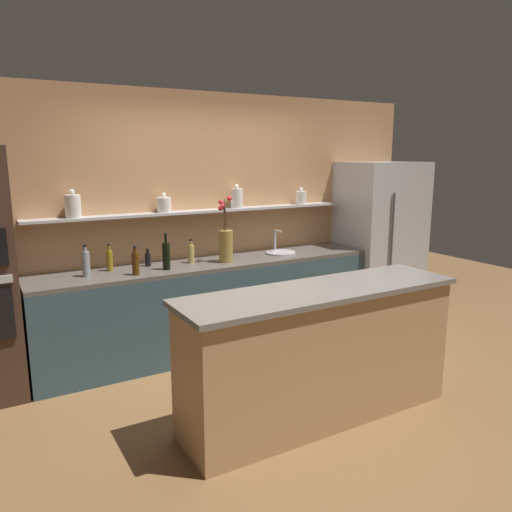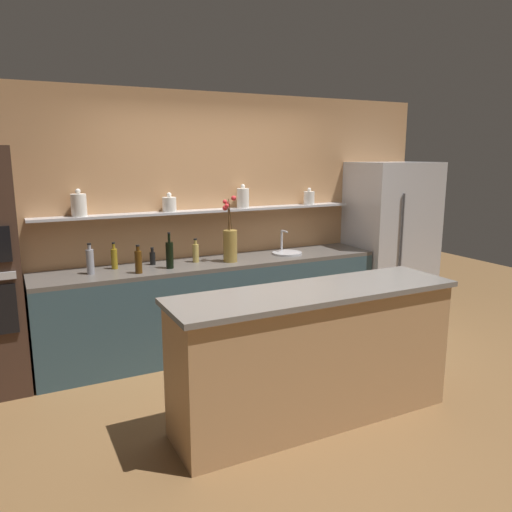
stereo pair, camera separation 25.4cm
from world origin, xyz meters
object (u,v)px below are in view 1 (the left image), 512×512
object	(u,v)px
bottle_oil_1	(110,260)
bottle_wine_2	(166,256)
bottle_spirit_0	(136,263)
bottle_sauce_3	(148,259)
bottle_spirit_4	(191,253)
flower_vase	(226,243)
bottle_spirit_5	(86,263)
refrigerator	(380,241)
sink_fixture	(280,252)

from	to	relation	value
bottle_oil_1	bottle_wine_2	bearing A→B (deg)	-23.97
bottle_spirit_0	bottle_sauce_3	size ratio (longest dim) A/B	1.53
bottle_wine_2	bottle_sauce_3	size ratio (longest dim) A/B	2.01
bottle_spirit_0	bottle_spirit_4	distance (m)	0.66
bottle_oil_1	bottle_spirit_4	distance (m)	0.79
bottle_spirit_4	flower_vase	bearing A→B (deg)	-22.83
bottle_wine_2	bottle_spirit_5	distance (m)	0.71
refrigerator	bottle_spirit_5	world-z (taller)	refrigerator
bottle_spirit_0	bottle_spirit_5	bearing A→B (deg)	157.55
bottle_sauce_3	sink_fixture	bearing A→B (deg)	-4.95
sink_fixture	bottle_wine_2	distance (m)	1.34
bottle_oil_1	bottle_sauce_3	world-z (taller)	bottle_oil_1
bottle_spirit_0	sink_fixture	bearing A→B (deg)	5.92
refrigerator	sink_fixture	size ratio (longest dim) A/B	5.88
flower_vase	sink_fixture	size ratio (longest dim) A/B	2.06
bottle_spirit_0	bottle_spirit_5	size ratio (longest dim) A/B	0.93
sink_fixture	bottle_oil_1	xyz separation A→B (m)	(-1.81, 0.11, 0.08)
bottle_spirit_0	bottle_oil_1	size ratio (longest dim) A/B	1.03
refrigerator	bottle_sauce_3	bearing A→B (deg)	176.52
flower_vase	bottle_wine_2	xyz separation A→B (m)	(-0.63, -0.02, -0.06)
bottle_wine_2	bottle_sauce_3	distance (m)	0.26
sink_fixture	bottle_spirit_5	size ratio (longest dim) A/B	1.14
refrigerator	bottle_spirit_0	size ratio (longest dim) A/B	7.20
bottle_spirit_0	bottle_wine_2	xyz separation A→B (m)	(0.31, 0.07, 0.02)
bottle_sauce_3	bottle_spirit_4	bearing A→B (deg)	-10.50
flower_vase	bottle_spirit_5	size ratio (longest dim) A/B	2.34
sink_fixture	bottle_spirit_4	size ratio (longest dim) A/B	1.35
flower_vase	bottle_spirit_5	world-z (taller)	flower_vase
bottle_spirit_0	bottle_oil_1	world-z (taller)	bottle_spirit_0
bottle_oil_1	bottle_spirit_4	world-z (taller)	bottle_oil_1
bottle_spirit_5	bottle_spirit_4	bearing A→B (deg)	3.11
bottle_spirit_0	bottle_oil_1	distance (m)	0.32
flower_vase	bottle_spirit_4	distance (m)	0.36
flower_vase	bottle_oil_1	bearing A→B (deg)	170.16
flower_vase	bottle_spirit_0	xyz separation A→B (m)	(-0.94, -0.08, -0.08)
refrigerator	bottle_wine_2	distance (m)	2.75
bottle_spirit_0	bottle_wine_2	distance (m)	0.32
bottle_sauce_3	bottle_spirit_4	world-z (taller)	bottle_spirit_4
bottle_spirit_4	bottle_spirit_5	size ratio (longest dim) A/B	0.84
refrigerator	bottle_oil_1	size ratio (longest dim) A/B	7.43
flower_vase	bottle_spirit_5	distance (m)	1.34
sink_fixture	bottle_spirit_4	world-z (taller)	sink_fixture
flower_vase	bottle_sauce_3	bearing A→B (deg)	163.98
refrigerator	bottle_spirit_5	distance (m)	3.45
sink_fixture	bottle_spirit_4	bearing A→B (deg)	177.34
bottle_spirit_5	bottle_sauce_3	bearing A→B (deg)	12.43
bottle_spirit_4	bottle_spirit_0	bearing A→B (deg)	-160.75
bottle_sauce_3	bottle_spirit_5	size ratio (longest dim) A/B	0.61
bottle_wine_2	bottle_spirit_4	distance (m)	0.35
sink_fixture	flower_vase	bearing A→B (deg)	-173.05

